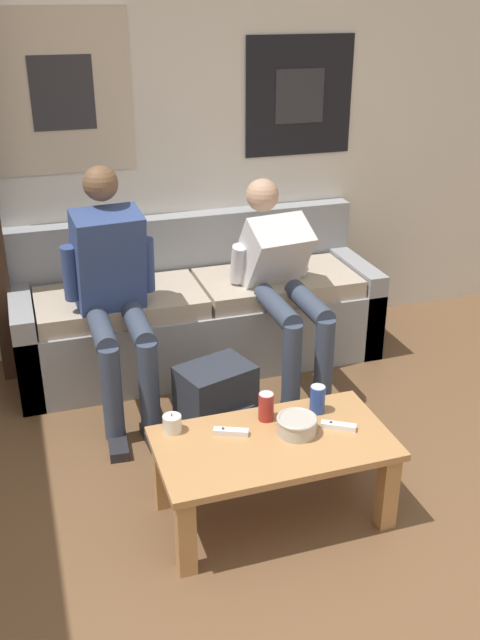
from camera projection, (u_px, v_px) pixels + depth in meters
The scene contains 12 objects.
wall_back at pixel (176, 133), 4.07m from camera, with size 10.00×0.07×2.55m.
couch at pixel (198, 314), 4.19m from camera, with size 2.09×0.69×0.82m.
coffee_table at pixel (273, 455), 2.90m from camera, with size 0.96×0.52×0.37m.
person_seated_adult at pixel (113, 287), 3.56m from camera, with size 0.47×0.82×1.25m.
person_seated_teen at pixel (281, 278), 3.88m from camera, with size 0.47×1.01×1.07m.
backpack at pixel (217, 402), 3.52m from camera, with size 0.41×0.36×0.36m.
ceramic_bowl at pixel (297, 424), 2.90m from camera, with size 0.17×0.17×0.08m.
pillar_candle at pixel (172, 424), 2.91m from camera, with size 0.08×0.08×0.09m.
drink_can_blue at pixel (317, 399), 3.04m from camera, with size 0.07×0.07×0.12m.
drink_can_red at pixel (266, 407), 2.99m from camera, with size 0.07×0.07×0.12m.
game_controller_near_left at pixel (339, 426), 2.94m from camera, with size 0.14×0.10×0.03m.
game_controller_near_right at pixel (231, 432), 2.90m from camera, with size 0.15×0.09×0.03m.
Camera 1 is at (-0.93, -1.38, 2.03)m, focal length 40.00 mm.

